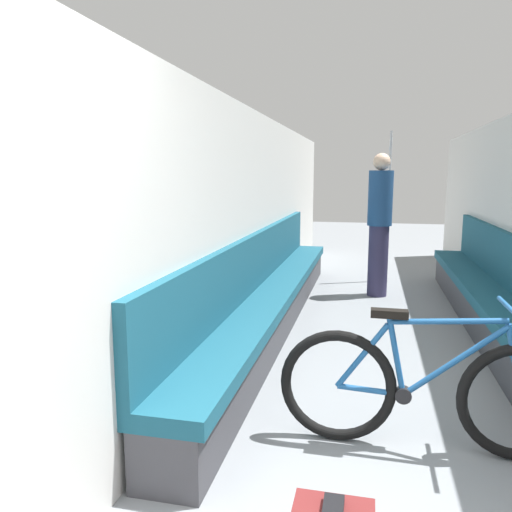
{
  "coord_description": "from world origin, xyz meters",
  "views": [
    {
      "loc": [
        -0.12,
        -1.19,
        1.53
      ],
      "look_at": [
        -1.01,
        2.67,
        0.88
      ],
      "focal_mm": 35.0,
      "sensor_mm": 36.0,
      "label": 1
    }
  ],
  "objects_px": {
    "bicycle": "(426,391)",
    "passenger_standing": "(379,223)",
    "grab_pole_near": "(388,210)",
    "bench_seat_row_left": "(272,297)",
    "bench_seat_row_right": "(500,309)"
  },
  "relations": [
    {
      "from": "bench_seat_row_left",
      "to": "passenger_standing",
      "type": "bearing_deg",
      "value": 56.44
    },
    {
      "from": "bench_seat_row_left",
      "to": "bicycle",
      "type": "relative_size",
      "value": 3.47
    },
    {
      "from": "bench_seat_row_right",
      "to": "grab_pole_near",
      "type": "relative_size",
      "value": 2.66
    },
    {
      "from": "bench_seat_row_right",
      "to": "passenger_standing",
      "type": "bearing_deg",
      "value": 124.07
    },
    {
      "from": "bicycle",
      "to": "passenger_standing",
      "type": "xyz_separation_m",
      "value": [
        -0.22,
        3.65,
        0.58
      ]
    },
    {
      "from": "grab_pole_near",
      "to": "passenger_standing",
      "type": "bearing_deg",
      "value": -97.99
    },
    {
      "from": "bench_seat_row_right",
      "to": "passenger_standing",
      "type": "distance_m",
      "value": 2.01
    },
    {
      "from": "bench_seat_row_left",
      "to": "grab_pole_near",
      "type": "bearing_deg",
      "value": 64.76
    },
    {
      "from": "bench_seat_row_left",
      "to": "bench_seat_row_right",
      "type": "relative_size",
      "value": 1.0
    },
    {
      "from": "bench_seat_row_right",
      "to": "bicycle",
      "type": "bearing_deg",
      "value": -112.37
    },
    {
      "from": "grab_pole_near",
      "to": "passenger_standing",
      "type": "height_order",
      "value": "grab_pole_near"
    },
    {
      "from": "bench_seat_row_left",
      "to": "bench_seat_row_right",
      "type": "bearing_deg",
      "value": 0.0
    },
    {
      "from": "bench_seat_row_left",
      "to": "bicycle",
      "type": "height_order",
      "value": "bench_seat_row_left"
    },
    {
      "from": "passenger_standing",
      "to": "bench_seat_row_right",
      "type": "bearing_deg",
      "value": 112.03
    },
    {
      "from": "grab_pole_near",
      "to": "passenger_standing",
      "type": "distance_m",
      "value": 0.93
    }
  ]
}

